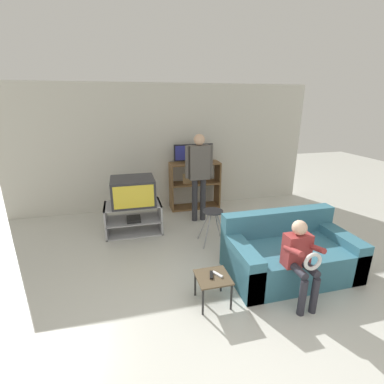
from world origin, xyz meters
name	(u,v)px	position (x,y,z in m)	size (l,w,h in m)	color
ground_plane	(238,360)	(0.00, 0.00, 0.00)	(18.00, 18.00, 0.00)	beige
wall_back	(165,148)	(0.00, 4.07, 1.30)	(6.40, 0.06, 2.60)	beige
tv_stand	(134,218)	(-0.78, 2.89, 0.26)	(0.98, 0.55, 0.54)	#A8A8AD
television_main	(133,191)	(-0.76, 2.91, 0.77)	(0.73, 0.65, 0.46)	#2D2D33
media_shelf	(195,185)	(0.59, 3.81, 0.52)	(1.07, 0.38, 1.01)	brown
television_flat	(194,154)	(0.57, 3.84, 1.19)	(0.84, 0.20, 0.39)	black
folding_stool	(213,217)	(0.46, 2.17, 0.46)	(0.43, 0.37, 0.58)	#99999E
snack_table	(213,280)	(0.01, 0.79, 0.30)	(0.38, 0.38, 0.35)	brown
remote_control_black	(212,275)	(0.00, 0.81, 0.36)	(0.04, 0.14, 0.02)	black
remote_control_white	(217,274)	(0.07, 0.80, 0.36)	(0.04, 0.14, 0.02)	silver
couch	(289,254)	(1.20, 1.12, 0.28)	(1.67, 0.94, 0.79)	teal
person_standing_adult	(199,169)	(0.49, 3.12, 1.03)	(0.53, 0.20, 1.69)	#2D2D33
person_seated_child	(301,256)	(0.98, 0.58, 0.59)	(0.33, 0.43, 1.00)	#2D2D38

